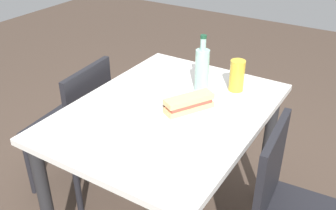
% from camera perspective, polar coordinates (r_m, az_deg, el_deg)
% --- Properties ---
extents(dining_table, '(1.09, 0.83, 0.77)m').
position_cam_1_polar(dining_table, '(1.82, 0.00, -3.90)').
color(dining_table, silver).
rests_on(dining_table, ground).
extents(chair_far, '(0.43, 0.43, 0.84)m').
position_cam_1_polar(chair_far, '(2.25, -13.23, -2.68)').
color(chair_far, black).
rests_on(chair_far, ground).
extents(chair_near, '(0.43, 0.43, 0.84)m').
position_cam_1_polar(chair_near, '(1.74, 17.58, -14.43)').
color(chair_near, black).
rests_on(chair_near, ground).
extents(plate_near, '(0.26, 0.26, 0.01)m').
position_cam_1_polar(plate_near, '(1.73, 3.09, -0.93)').
color(plate_near, silver).
rests_on(plate_near, dining_table).
extents(baguette_sandwich_near, '(0.23, 0.17, 0.07)m').
position_cam_1_polar(baguette_sandwich_near, '(1.71, 3.13, 0.27)').
color(baguette_sandwich_near, '#DBB77A').
rests_on(baguette_sandwich_near, plate_near).
extents(knife_near, '(0.14, 0.13, 0.01)m').
position_cam_1_polar(knife_near, '(1.76, 1.76, 0.16)').
color(knife_near, silver).
rests_on(knife_near, plate_near).
extents(water_bottle, '(0.07, 0.07, 0.29)m').
position_cam_1_polar(water_bottle, '(1.89, 5.09, 5.38)').
color(water_bottle, '#99C6B7').
rests_on(water_bottle, dining_table).
extents(beer_glass, '(0.07, 0.07, 0.16)m').
position_cam_1_polar(beer_glass, '(1.92, 10.23, 4.34)').
color(beer_glass, gold).
rests_on(beer_glass, dining_table).
extents(paper_napkin, '(0.15, 0.15, 0.00)m').
position_cam_1_polar(paper_napkin, '(1.91, -1.12, 2.18)').
color(paper_napkin, white).
rests_on(paper_napkin, dining_table).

